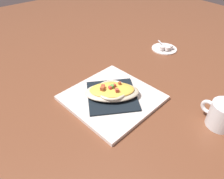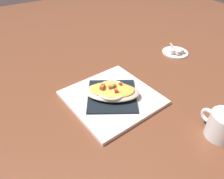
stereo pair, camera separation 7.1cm
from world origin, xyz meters
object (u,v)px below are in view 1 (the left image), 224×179
object	(u,v)px
square_plate	(112,98)
spoon	(164,46)
gratin_dish	(112,91)
creamer_saucer	(164,48)
creamer_cup_0	(162,48)
creamer_cup_1	(167,48)
creamer_cup_2	(170,47)
coffee_mug	(222,116)

from	to	relation	value
square_plate	spoon	distance (m)	0.45
gratin_dish	spoon	size ratio (longest dim) A/B	2.37
square_plate	creamer_saucer	distance (m)	0.45
creamer_saucer	creamer_cup_0	xyz separation A→B (m)	(-0.01, 0.03, 0.01)
square_plate	creamer_cup_1	size ratio (longest dim) A/B	11.87
spoon	creamer_cup_2	world-z (taller)	creamer_cup_2
coffee_mug	creamer_cup_2	xyz separation A→B (m)	(0.40, -0.26, -0.02)
square_plate	spoon	xyz separation A→B (m)	(0.13, -0.43, 0.01)
coffee_mug	creamer_saucer	distance (m)	0.49
creamer_saucer	creamer_cup_2	distance (m)	0.03
gratin_dish	creamer_cup_0	bearing A→B (deg)	-73.05
creamer_saucer	creamer_cup_2	world-z (taller)	creamer_cup_2
creamer_cup_0	square_plate	bearing A→B (deg)	106.96
square_plate	creamer_saucer	world-z (taller)	square_plate
coffee_mug	creamer_saucer	bearing A→B (deg)	-30.33
creamer_cup_1	square_plate	bearing A→B (deg)	104.10
creamer_cup_0	creamer_saucer	bearing A→B (deg)	-74.67
creamer_cup_0	coffee_mug	bearing A→B (deg)	151.97
gratin_dish	creamer_cup_1	xyz separation A→B (m)	(0.11, -0.42, -0.02)
creamer_cup_0	creamer_cup_1	size ratio (longest dim) A/B	1.00
coffee_mug	creamer_cup_2	bearing A→B (deg)	-33.11
gratin_dish	coffee_mug	world-z (taller)	coffee_mug
coffee_mug	spoon	world-z (taller)	coffee_mug
gratin_dish	creamer_cup_2	size ratio (longest dim) A/B	8.75
creamer_cup_1	gratin_dish	bearing A→B (deg)	104.09
gratin_dish	creamer_cup_0	distance (m)	0.42
coffee_mug	creamer_cup_0	bearing A→B (deg)	-28.03
square_plate	creamer_cup_1	bearing A→B (deg)	-75.90
creamer_cup_1	creamer_cup_2	distance (m)	0.02
coffee_mug	creamer_cup_2	distance (m)	0.48
creamer_saucer	creamer_cup_1	bearing A→B (deg)	156.89
creamer_cup_0	gratin_dish	bearing A→B (deg)	106.95
square_plate	creamer_cup_0	bearing A→B (deg)	-73.04
creamer_saucer	creamer_cup_0	world-z (taller)	creamer_cup_0
spoon	creamer_cup_2	xyz separation A→B (m)	(-0.03, -0.01, 0.00)
gratin_dish	creamer_cup_2	world-z (taller)	gratin_dish
coffee_mug	creamer_saucer	size ratio (longest dim) A/B	0.92
square_plate	creamer_cup_2	distance (m)	0.45
creamer_cup_2	coffee_mug	bearing A→B (deg)	146.89
square_plate	creamer_cup_2	bearing A→B (deg)	-76.49
gratin_dish	square_plate	bearing A→B (deg)	-108.87
coffee_mug	creamer_cup_1	distance (m)	0.47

